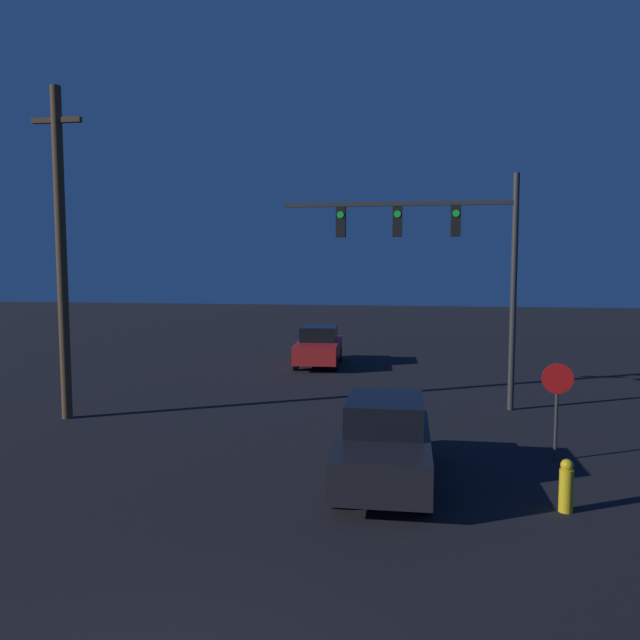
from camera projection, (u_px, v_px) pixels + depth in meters
car_near at (384, 442)px, 12.15m from camera, size 1.83×4.20×1.65m
car_far at (319, 346)px, 26.29m from camera, size 1.99×4.28×1.65m
traffic_signal_mast at (445, 248)px, 18.21m from camera, size 6.81×0.30×6.86m
stop_sign at (557, 394)px, 13.44m from camera, size 0.66×0.07×2.15m
utility_pole at (61, 251)px, 16.92m from camera, size 1.40×0.28×8.99m
fire_hydrant at (566, 486)px, 10.75m from camera, size 0.24×0.24×0.93m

